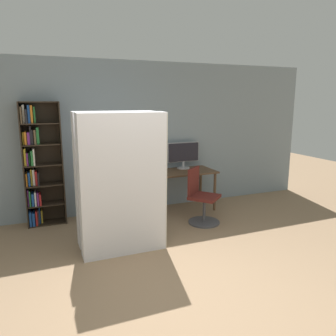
{
  "coord_description": "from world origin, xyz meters",
  "views": [
    {
      "loc": [
        -1.29,
        -2.59,
        2.01
      ],
      "look_at": [
        0.45,
        1.71,
        1.05
      ],
      "focal_mm": 35.0,
      "sensor_mm": 36.0,
      "label": 1
    }
  ],
  "objects": [
    {
      "name": "ground_plane",
      "position": [
        0.0,
        0.0,
        0.0
      ],
      "size": [
        16.0,
        16.0,
        0.0
      ],
      "primitive_type": "plane",
      "color": "#937556"
    },
    {
      "name": "wall_back",
      "position": [
        0.0,
        3.15,
        1.35
      ],
      "size": [
        8.0,
        0.06,
        2.7
      ],
      "color": "gray",
      "rests_on": "ground"
    },
    {
      "name": "desk",
      "position": [
        1.2,
        2.78,
        0.64
      ],
      "size": [
        1.14,
        0.68,
        0.74
      ],
      "color": "brown",
      "rests_on": "ground"
    },
    {
      "name": "monitor",
      "position": [
        1.28,
        2.98,
        1.02
      ],
      "size": [
        0.64,
        0.24,
        0.5
      ],
      "color": "#B7B7BC",
      "rests_on": "desk"
    },
    {
      "name": "office_chair",
      "position": [
        1.18,
        2.02,
        0.38
      ],
      "size": [
        0.62,
        0.62,
        0.93
      ],
      "color": "#4C4C51",
      "rests_on": "ground"
    },
    {
      "name": "bookshelf",
      "position": [
        -1.28,
        2.98,
        0.99
      ],
      "size": [
        0.6,
        0.32,
        2.0
      ],
      "color": "#2D2319",
      "rests_on": "ground"
    },
    {
      "name": "mattress_near",
      "position": [
        -0.28,
        1.42,
        0.94
      ],
      "size": [
        1.12,
        0.31,
        1.87
      ],
      "color": "silver",
      "rests_on": "ground"
    },
    {
      "name": "mattress_far",
      "position": [
        -0.28,
        1.83,
        0.94
      ],
      "size": [
        1.12,
        0.3,
        1.87
      ],
      "color": "silver",
      "rests_on": "ground"
    }
  ]
}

